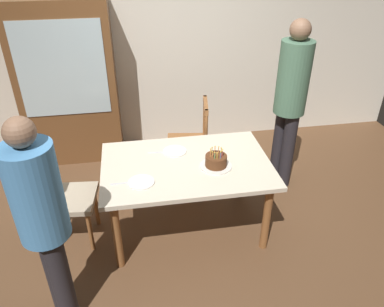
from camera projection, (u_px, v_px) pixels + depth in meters
name	position (u px, v px, depth m)	size (l,w,h in m)	color
ground	(187.00, 225.00, 3.67)	(6.40, 6.40, 0.00)	brown
back_wall	(162.00, 43.00, 4.56)	(6.40, 0.10, 2.60)	silver
dining_table	(187.00, 172.00, 3.34)	(1.49, 0.99, 0.73)	beige
birthday_cake	(216.00, 162.00, 3.23)	(0.28, 0.28, 0.18)	silver
plate_near_celebrant	(141.00, 182.00, 3.05)	(0.22, 0.22, 0.01)	white
plate_far_side	(175.00, 151.00, 3.47)	(0.22, 0.22, 0.01)	white
fork_near_celebrant	(121.00, 183.00, 3.04)	(0.18, 0.02, 0.01)	silver
fork_far_side	(158.00, 152.00, 3.46)	(0.18, 0.02, 0.01)	silver
chair_spindle_back	(190.00, 144.00, 4.14)	(0.50, 0.50, 0.95)	brown
chair_upholstered	(58.00, 192.00, 3.26)	(0.49, 0.48, 0.95)	tan
person_celebrant	(43.00, 218.00, 2.37)	(0.32, 0.32, 1.64)	#262328
person_guest	(291.00, 97.00, 3.77)	(0.32, 0.32, 1.81)	#262328
china_cabinet	(68.00, 84.00, 4.33)	(1.10, 0.45, 1.90)	brown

